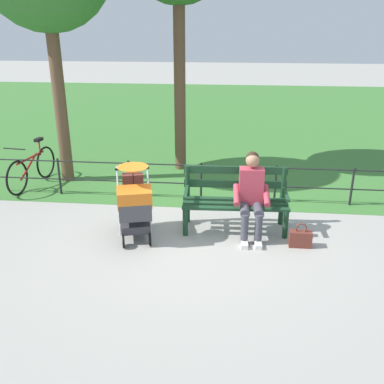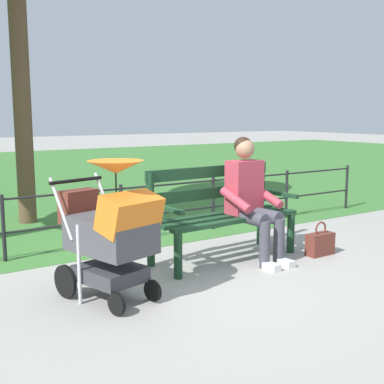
{
  "view_description": "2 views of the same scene",
  "coord_description": "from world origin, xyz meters",
  "px_view_note": "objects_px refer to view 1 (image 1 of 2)",
  "views": [
    {
      "loc": [
        -0.57,
        6.08,
        3.03
      ],
      "look_at": [
        0.02,
        0.23,
        0.71
      ],
      "focal_mm": 40.34,
      "sensor_mm": 36.0,
      "label": 1
    },
    {
      "loc": [
        2.46,
        3.99,
        1.51
      ],
      "look_at": [
        -0.06,
        0.2,
        0.79
      ],
      "focal_mm": 46.54,
      "sensor_mm": 36.0,
      "label": 2
    }
  ],
  "objects_px": {
    "park_bench": "(235,196)",
    "person_on_bench": "(251,193)",
    "handbag": "(300,238)",
    "stroller": "(134,201)",
    "bicycle": "(32,168)"
  },
  "relations": [
    {
      "from": "park_bench",
      "to": "person_on_bench",
      "type": "bearing_deg",
      "value": 136.72
    },
    {
      "from": "handbag",
      "to": "person_on_bench",
      "type": "bearing_deg",
      "value": -23.45
    },
    {
      "from": "stroller",
      "to": "park_bench",
      "type": "bearing_deg",
      "value": -161.02
    },
    {
      "from": "bicycle",
      "to": "park_bench",
      "type": "bearing_deg",
      "value": 159.47
    },
    {
      "from": "stroller",
      "to": "handbag",
      "type": "bearing_deg",
      "value": 179.27
    },
    {
      "from": "person_on_bench",
      "to": "handbag",
      "type": "height_order",
      "value": "person_on_bench"
    },
    {
      "from": "stroller",
      "to": "bicycle",
      "type": "bearing_deg",
      "value": -38.45
    },
    {
      "from": "park_bench",
      "to": "person_on_bench",
      "type": "xyz_separation_m",
      "value": [
        -0.24,
        0.22,
        0.15
      ]
    },
    {
      "from": "person_on_bench",
      "to": "bicycle",
      "type": "distance_m",
      "value": 4.55
    },
    {
      "from": "handbag",
      "to": "bicycle",
      "type": "relative_size",
      "value": 0.22
    },
    {
      "from": "park_bench",
      "to": "stroller",
      "type": "xyz_separation_m",
      "value": [
        1.47,
        0.5,
        0.07
      ]
    },
    {
      "from": "stroller",
      "to": "person_on_bench",
      "type": "bearing_deg",
      "value": -170.62
    },
    {
      "from": "stroller",
      "to": "bicycle",
      "type": "distance_m",
      "value": 3.21
    },
    {
      "from": "park_bench",
      "to": "bicycle",
      "type": "height_order",
      "value": "park_bench"
    },
    {
      "from": "stroller",
      "to": "handbag",
      "type": "height_order",
      "value": "stroller"
    }
  ]
}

